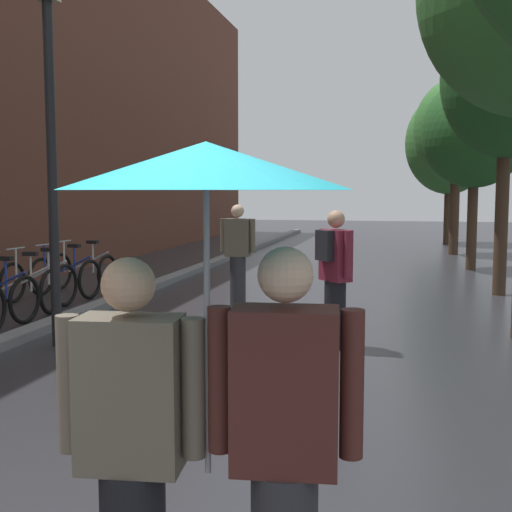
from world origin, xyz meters
TOP-DOWN VIEW (x-y plane):
  - kerb_strip at (-3.20, 10.00)m, footprint 0.30×36.00m
  - street_tree_2 at (3.25, 10.62)m, footprint 2.29×2.29m
  - street_tree_3 at (3.13, 14.50)m, footprint 2.48×2.48m
  - street_tree_4 at (3.00, 18.35)m, footprint 2.49×2.49m
  - street_tree_5 at (3.06, 22.40)m, footprint 3.06×3.06m
  - parked_bicycle_5 at (-4.26, 7.08)m, footprint 1.13×0.78m
  - parked_bicycle_6 at (-4.37, 7.84)m, footprint 1.13×0.79m
  - parked_bicycle_7 at (-4.32, 8.62)m, footprint 1.15×0.82m
  - parked_bicycle_8 at (-4.39, 9.47)m, footprint 1.14×0.80m
  - couple_under_umbrella at (0.79, 0.41)m, footprint 1.19×1.10m
  - street_lamp_post at (-2.60, 5.26)m, footprint 0.24×0.24m
  - pedestrian_walking_midground at (-1.12, 8.47)m, footprint 0.59×0.26m
  - pedestrian_walking_far at (0.73, 5.88)m, footprint 0.46×0.47m

SIDE VIEW (x-z plane):
  - kerb_strip at x=-3.20m, z-range 0.00..0.12m
  - parked_bicycle_5 at x=-4.26m, z-range -0.10..0.86m
  - parked_bicycle_6 at x=-4.37m, z-range -0.10..0.86m
  - parked_bicycle_7 at x=-4.32m, z-range -0.10..0.86m
  - parked_bicycle_8 at x=-4.39m, z-range -0.10..0.86m
  - pedestrian_walking_midground at x=-1.12m, z-range 0.02..1.69m
  - pedestrian_walking_far at x=0.73m, z-range 0.05..1.72m
  - couple_under_umbrella at x=0.79m, z-range 0.33..2.41m
  - street_lamp_post at x=-2.60m, z-range 0.37..4.79m
  - street_tree_3 at x=3.13m, z-range 0.96..5.53m
  - street_tree_5 at x=3.06m, z-range 0.87..6.23m
  - street_tree_4 at x=3.00m, z-range 1.04..6.22m
  - street_tree_2 at x=3.25m, z-range 1.21..6.52m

